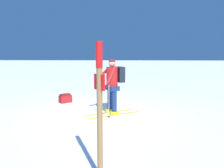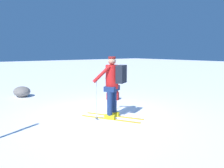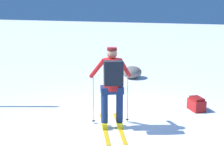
# 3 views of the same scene
# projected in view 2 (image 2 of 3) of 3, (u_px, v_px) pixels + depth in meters

# --- Properties ---
(ground_plane) EXTENTS (80.00, 80.00, 0.00)m
(ground_plane) POSITION_uv_depth(u_px,v_px,m) (103.00, 114.00, 6.69)
(ground_plane) COLOR white
(skier) EXTENTS (1.79, 1.25, 1.76)m
(skier) POSITION_uv_depth(u_px,v_px,m) (113.00, 82.00, 6.15)
(skier) COLOR gold
(skier) RESTS_ON ground_plane
(dropped_backpack) EXTENTS (0.54, 0.51, 0.35)m
(dropped_backpack) POSITION_uv_depth(u_px,v_px,m) (113.00, 95.00, 8.70)
(dropped_backpack) COLOR maroon
(dropped_backpack) RESTS_ON ground_plane
(rock_boulder) EXTENTS (0.79, 0.67, 0.44)m
(rock_boulder) POSITION_uv_depth(u_px,v_px,m) (22.00, 92.00, 9.23)
(rock_boulder) COLOR slate
(rock_boulder) RESTS_ON ground_plane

